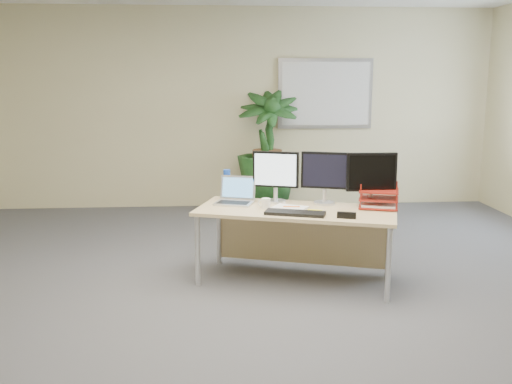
{
  "coord_description": "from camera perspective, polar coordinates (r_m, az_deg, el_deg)",
  "views": [
    {
      "loc": [
        -0.33,
        -3.84,
        1.76
      ],
      "look_at": [
        -0.02,
        0.35,
        0.92
      ],
      "focal_mm": 40.0,
      "sensor_mm": 36.0,
      "label": 1
    }
  ],
  "objects": [
    {
      "name": "letter_tray",
      "position": [
        5.04,
        12.16,
        -0.81
      ],
      "size": [
        0.39,
        0.34,
        0.15
      ],
      "color": "maroon",
      "rests_on": "desk"
    },
    {
      "name": "monitor_left",
      "position": [
        5.13,
        1.98,
        1.87
      ],
      "size": [
        0.41,
        0.19,
        0.46
      ],
      "color": "silver",
      "rests_on": "desk"
    },
    {
      "name": "yellow_highlighter",
      "position": [
        4.85,
        5.93,
        -1.84
      ],
      "size": [
        0.12,
        0.06,
        0.02
      ],
      "primitive_type": "cylinder",
      "rotation": [
        0.0,
        1.57,
        -0.39
      ],
      "color": "#FFF71A",
      "rests_on": "desk"
    },
    {
      "name": "monitor_right",
      "position": [
        5.09,
        6.9,
        1.75
      ],
      "size": [
        0.41,
        0.19,
        0.47
      ],
      "color": "silver",
      "rests_on": "desk"
    },
    {
      "name": "orange_pen",
      "position": [
        4.94,
        3.57,
        -1.47
      ],
      "size": [
        0.14,
        0.03,
        0.01
      ],
      "primitive_type": "cylinder",
      "rotation": [
        0.0,
        1.57,
        -0.15
      ],
      "color": "orange",
      "rests_on": "spiral_notebook"
    },
    {
      "name": "water_bottle",
      "position": [
        5.33,
        -2.92,
        0.73
      ],
      "size": [
        0.07,
        0.07,
        0.27
      ],
      "color": "white",
      "rests_on": "desk"
    },
    {
      "name": "monitor_dark",
      "position": [
        5.01,
        11.47,
        1.54
      ],
      "size": [
        0.43,
        0.2,
        0.48
      ],
      "color": "silver",
      "rests_on": "desk"
    },
    {
      "name": "keyboard",
      "position": [
        4.72,
        3.93,
        -2.11
      ],
      "size": [
        0.52,
        0.31,
        0.03
      ],
      "primitive_type": "cube",
      "rotation": [
        0.0,
        0.0,
        -0.31
      ],
      "color": "black",
      "rests_on": "desk"
    },
    {
      "name": "coffee_mug",
      "position": [
        4.93,
        0.96,
        -1.15
      ],
      "size": [
        0.11,
        0.08,
        0.09
      ],
      "color": "white",
      "rests_on": "desk"
    },
    {
      "name": "whiteboard",
      "position": [
        7.96,
        6.95,
        9.73
      ],
      "size": [
        1.3,
        0.04,
        0.95
      ],
      "color": "#B2B2B7",
      "rests_on": "back_wall"
    },
    {
      "name": "laptop",
      "position": [
        5.15,
        -2.06,
        -0.45
      ],
      "size": [
        0.4,
        0.37,
        0.23
      ],
      "color": "silver",
      "rests_on": "desk"
    },
    {
      "name": "back_wall",
      "position": [
        7.86,
        -1.84,
        8.33
      ],
      "size": [
        7.0,
        0.04,
        2.7
      ],
      "primitive_type": "cube",
      "color": "beige",
      "rests_on": "floor"
    },
    {
      "name": "stapler",
      "position": [
        4.64,
        9.05,
        -2.31
      ],
      "size": [
        0.16,
        0.09,
        0.05
      ],
      "primitive_type": "cube",
      "rotation": [
        0.0,
        0.0,
        -0.31
      ],
      "color": "black",
      "rests_on": "desk"
    },
    {
      "name": "floor",
      "position": [
        4.24,
        0.64,
        -13.19
      ],
      "size": [
        8.0,
        8.0,
        0.0
      ],
      "primitive_type": "plane",
      "color": "#434348",
      "rests_on": "ground"
    },
    {
      "name": "spiral_notebook",
      "position": [
        4.94,
        3.37,
        -1.59
      ],
      "size": [
        0.35,
        0.33,
        0.01
      ],
      "primitive_type": "cube",
      "rotation": [
        0.0,
        0.0,
        -0.53
      ],
      "color": "white",
      "rests_on": "desk"
    },
    {
      "name": "floor_plant",
      "position": [
        7.64,
        1.14,
        3.73
      ],
      "size": [
        0.91,
        0.91,
        1.5
      ],
      "primitive_type": "imported",
      "rotation": [
        0.0,
        0.0,
        -0.08
      ],
      "color": "#153C19",
      "rests_on": "floor"
    },
    {
      "name": "desk",
      "position": [
        5.04,
        4.18,
        -2.97
      ],
      "size": [
        1.83,
        1.2,
        0.65
      ],
      "color": "#D7C07E",
      "rests_on": "floor"
    }
  ]
}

